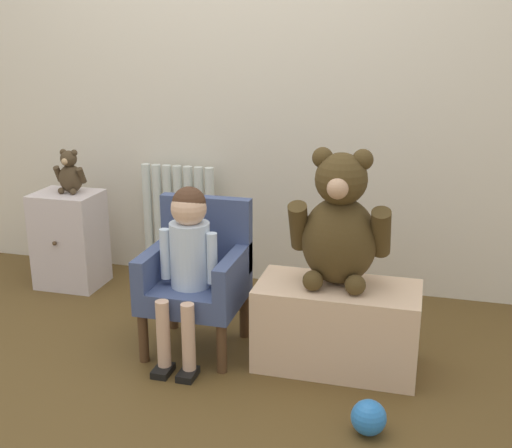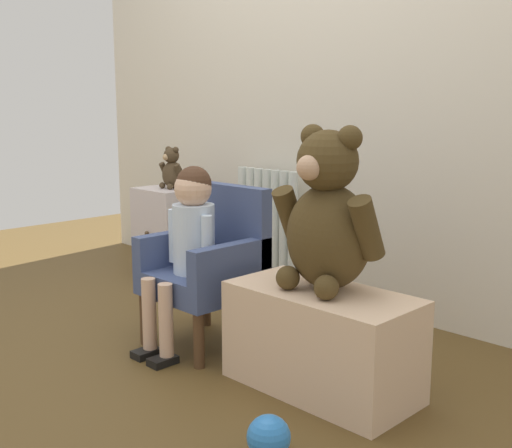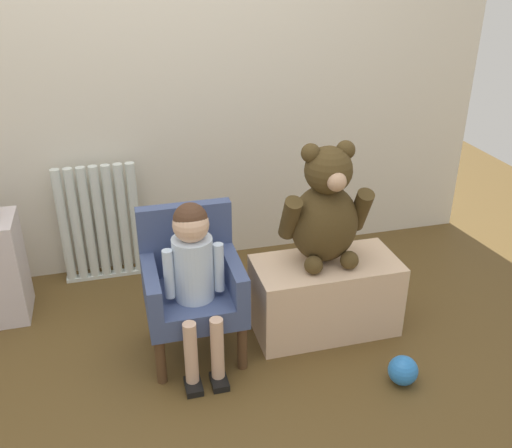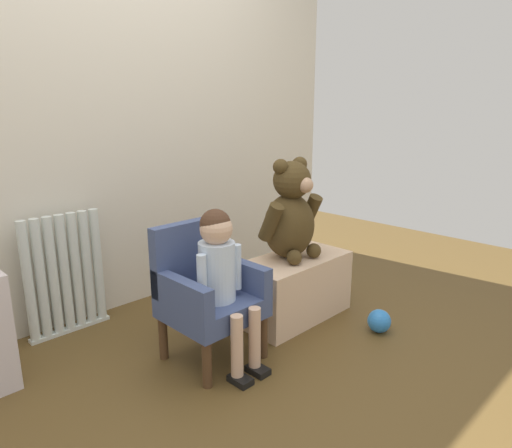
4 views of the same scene
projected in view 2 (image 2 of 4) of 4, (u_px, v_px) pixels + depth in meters
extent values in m
plane|color=brown|center=(126.00, 364.00, 2.49)|extent=(6.00, 6.00, 0.00)
cube|color=beige|center=(333.00, 61.00, 3.13)|extent=(3.80, 0.05, 2.40)
cylinder|color=silver|center=(243.00, 224.00, 3.56)|extent=(0.05, 0.05, 0.64)
cylinder|color=silver|center=(251.00, 225.00, 3.52)|extent=(0.05, 0.05, 0.64)
cylinder|color=silver|center=(259.00, 227.00, 3.48)|extent=(0.05, 0.05, 0.64)
cylinder|color=silver|center=(267.00, 229.00, 3.43)|extent=(0.05, 0.05, 0.64)
cylinder|color=silver|center=(275.00, 230.00, 3.39)|extent=(0.05, 0.05, 0.64)
cylinder|color=silver|center=(284.00, 232.00, 3.35)|extent=(0.05, 0.05, 0.64)
cylinder|color=silver|center=(293.00, 233.00, 3.30)|extent=(0.05, 0.05, 0.64)
cube|color=silver|center=(267.00, 288.00, 3.49)|extent=(0.43, 0.05, 0.02)
cube|color=silver|center=(168.00, 234.00, 3.66)|extent=(0.34, 0.27, 0.53)
sphere|color=#4C3823|center=(147.00, 233.00, 3.55)|extent=(0.02, 0.02, 0.02)
cube|color=#3F4D78|center=(202.00, 282.00, 2.65)|extent=(0.42, 0.40, 0.10)
cube|color=#3F4D78|center=(232.00, 225.00, 2.72)|extent=(0.42, 0.06, 0.34)
cube|color=#3F4D78|center=(175.00, 247.00, 2.75)|extent=(0.06, 0.40, 0.14)
cube|color=#3F4D78|center=(231.00, 261.00, 2.50)|extent=(0.06, 0.40, 0.14)
cylinder|color=#4C331E|center=(145.00, 319.00, 2.68)|extent=(0.04, 0.04, 0.22)
cylinder|color=#4C331E|center=(199.00, 340.00, 2.44)|extent=(0.04, 0.04, 0.22)
cylinder|color=#4C331E|center=(206.00, 302.00, 2.92)|extent=(0.04, 0.04, 0.22)
cylinder|color=#4C331E|center=(261.00, 320.00, 2.67)|extent=(0.04, 0.04, 0.22)
cylinder|color=silver|center=(194.00, 239.00, 2.58)|extent=(0.17, 0.17, 0.28)
sphere|color=#D8AD8E|center=(193.00, 189.00, 2.55)|extent=(0.15, 0.15, 0.15)
sphere|color=#472D1E|center=(194.00, 184.00, 2.55)|extent=(0.14, 0.14, 0.14)
cylinder|color=#D8AD8E|center=(149.00, 314.00, 2.54)|extent=(0.06, 0.06, 0.29)
cube|color=black|center=(146.00, 353.00, 2.56)|extent=(0.07, 0.11, 0.03)
cylinder|color=#D8AD8E|center=(166.00, 320.00, 2.47)|extent=(0.06, 0.06, 0.29)
cube|color=black|center=(163.00, 361.00, 2.48)|extent=(0.07, 0.11, 0.03)
cylinder|color=silver|center=(174.00, 236.00, 2.64)|extent=(0.04, 0.04, 0.22)
cylinder|color=silver|center=(207.00, 243.00, 2.50)|extent=(0.04, 0.04, 0.22)
cube|color=beige|center=(321.00, 341.00, 2.24)|extent=(0.67, 0.33, 0.36)
ellipsoid|color=#45341A|center=(329.00, 237.00, 2.21)|extent=(0.31, 0.27, 0.37)
sphere|color=#45341A|center=(328.00, 161.00, 2.15)|extent=(0.21, 0.21, 0.21)
sphere|color=tan|center=(309.00, 168.00, 2.09)|extent=(0.08, 0.08, 0.08)
sphere|color=#45341A|center=(313.00, 136.00, 2.20)|extent=(0.08, 0.08, 0.08)
sphere|color=#45341A|center=(350.00, 138.00, 2.09)|extent=(0.08, 0.08, 0.08)
cylinder|color=#45341A|center=(290.00, 216.00, 2.30)|extent=(0.08, 0.16, 0.22)
cylinder|color=#45341A|center=(367.00, 228.00, 2.07)|extent=(0.08, 0.16, 0.22)
sphere|color=#45341A|center=(288.00, 278.00, 2.21)|extent=(0.08, 0.08, 0.08)
sphere|color=#45341A|center=(326.00, 288.00, 2.09)|extent=(0.08, 0.08, 0.08)
ellipsoid|color=#423321|center=(173.00, 175.00, 3.59)|extent=(0.13, 0.11, 0.15)
sphere|color=#423321|center=(171.00, 156.00, 3.57)|extent=(0.09, 0.09, 0.09)
sphere|color=tan|center=(166.00, 157.00, 3.54)|extent=(0.03, 0.03, 0.03)
sphere|color=#423321|center=(168.00, 149.00, 3.59)|extent=(0.03, 0.03, 0.03)
sphere|color=#423321|center=(176.00, 150.00, 3.54)|extent=(0.03, 0.03, 0.03)
cylinder|color=#423321|center=(164.00, 170.00, 3.63)|extent=(0.03, 0.07, 0.09)
cylinder|color=#423321|center=(179.00, 172.00, 3.54)|extent=(0.03, 0.07, 0.09)
sphere|color=#423321|center=(162.00, 185.00, 3.59)|extent=(0.03, 0.03, 0.03)
sphere|color=#423321|center=(170.00, 186.00, 3.55)|extent=(0.03, 0.03, 0.03)
sphere|color=#2C79CE|center=(269.00, 437.00, 1.82)|extent=(0.13, 0.13, 0.13)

